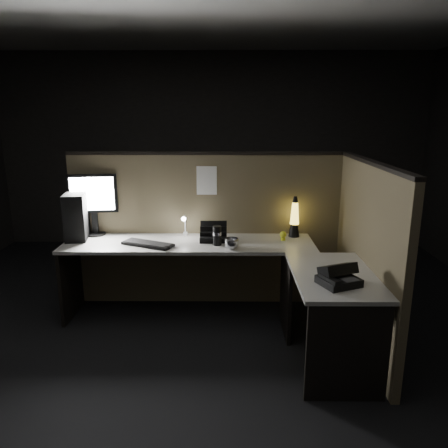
{
  "coord_description": "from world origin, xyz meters",
  "views": [
    {
      "loc": [
        0.21,
        -3.26,
        1.9
      ],
      "look_at": [
        0.18,
        0.35,
        0.97
      ],
      "focal_mm": 35.0,
      "sensor_mm": 36.0,
      "label": 1
    }
  ],
  "objects_px": {
    "pc_tower": "(77,215)",
    "desk_phone": "(338,276)",
    "keyboard": "(148,244)",
    "monitor": "(93,199)",
    "lava_lamp": "(294,220)"
  },
  "relations": [
    {
      "from": "monitor",
      "to": "lava_lamp",
      "type": "bearing_deg",
      "value": -10.11
    },
    {
      "from": "keyboard",
      "to": "pc_tower",
      "type": "bearing_deg",
      "value": -174.94
    },
    {
      "from": "pc_tower",
      "to": "keyboard",
      "type": "relative_size",
      "value": 0.91
    },
    {
      "from": "keyboard",
      "to": "monitor",
      "type": "bearing_deg",
      "value": 172.7
    },
    {
      "from": "monitor",
      "to": "lava_lamp",
      "type": "height_order",
      "value": "monitor"
    },
    {
      "from": "desk_phone",
      "to": "pc_tower",
      "type": "bearing_deg",
      "value": 128.89
    },
    {
      "from": "pc_tower",
      "to": "desk_phone",
      "type": "distance_m",
      "value": 2.48
    },
    {
      "from": "pc_tower",
      "to": "lava_lamp",
      "type": "distance_m",
      "value": 2.07
    },
    {
      "from": "monitor",
      "to": "keyboard",
      "type": "bearing_deg",
      "value": -40.44
    },
    {
      "from": "pc_tower",
      "to": "keyboard",
      "type": "bearing_deg",
      "value": -29.08
    },
    {
      "from": "keyboard",
      "to": "lava_lamp",
      "type": "height_order",
      "value": "lava_lamp"
    },
    {
      "from": "pc_tower",
      "to": "desk_phone",
      "type": "relative_size",
      "value": 1.36
    },
    {
      "from": "pc_tower",
      "to": "monitor",
      "type": "xyz_separation_m",
      "value": [
        0.13,
        0.11,
        0.14
      ]
    },
    {
      "from": "lava_lamp",
      "to": "monitor",
      "type": "bearing_deg",
      "value": 178.3
    },
    {
      "from": "pc_tower",
      "to": "monitor",
      "type": "height_order",
      "value": "monitor"
    }
  ]
}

